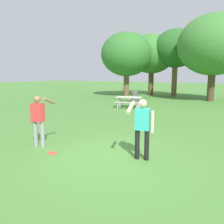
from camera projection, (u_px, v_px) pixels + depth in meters
ground_plane at (114, 158)px, 6.26m from camera, size 120.00×120.00×0.00m
person_thrower at (38, 117)px, 7.13m from camera, size 0.60×0.75×1.64m
person_catcher at (142, 125)px, 6.03m from camera, size 0.60×0.75×1.64m
frisbee at (52, 153)px, 6.63m from camera, size 0.26×0.26×0.03m
picnic_table_near at (129, 100)px, 15.68m from camera, size 1.98×1.78×0.77m
trash_can_further_along at (134, 97)px, 18.37m from camera, size 0.59×0.59×0.96m
tree_tall_left at (127, 54)px, 23.38m from camera, size 5.25×5.25×6.57m
tree_broad_center at (152, 54)px, 24.72m from camera, size 4.96×4.96×6.61m
tree_far_right at (176, 49)px, 23.10m from camera, size 4.53×4.53×6.82m
tree_slender_mid at (214, 45)px, 18.93m from camera, size 5.95×5.95×7.25m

